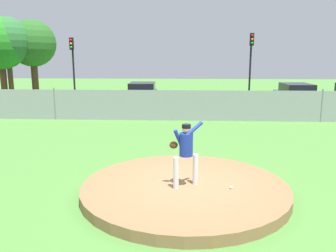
{
  "coord_description": "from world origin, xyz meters",
  "views": [
    {
      "loc": [
        0.0,
        -8.04,
        3.33
      ],
      "look_at": [
        -0.57,
        3.05,
        1.1
      ],
      "focal_mm": 36.68,
      "sensor_mm": 36.0,
      "label": 1
    }
  ],
  "objects_px": {
    "traffic_cone_orange": "(45,106)",
    "traffic_light_far": "(251,56)",
    "parked_car_teal": "(296,97)",
    "parked_car_navy": "(142,96)",
    "baseball": "(231,187)",
    "pitcher_youth": "(185,149)",
    "traffic_light_near": "(73,58)"
  },
  "relations": [
    {
      "from": "baseball",
      "to": "traffic_light_near",
      "type": "height_order",
      "value": "traffic_light_near"
    },
    {
      "from": "pitcher_youth",
      "to": "traffic_light_far",
      "type": "height_order",
      "value": "traffic_light_far"
    },
    {
      "from": "baseball",
      "to": "parked_car_navy",
      "type": "distance_m",
      "value": 15.51
    },
    {
      "from": "parked_car_navy",
      "to": "traffic_light_near",
      "type": "bearing_deg",
      "value": 148.33
    },
    {
      "from": "pitcher_youth",
      "to": "baseball",
      "type": "xyz_separation_m",
      "value": [
        1.09,
        -0.12,
        -0.91
      ]
    },
    {
      "from": "parked_car_teal",
      "to": "traffic_light_near",
      "type": "height_order",
      "value": "traffic_light_near"
    },
    {
      "from": "parked_car_navy",
      "to": "pitcher_youth",
      "type": "bearing_deg",
      "value": -78.91
    },
    {
      "from": "traffic_cone_orange",
      "to": "traffic_light_far",
      "type": "xyz_separation_m",
      "value": [
        13.81,
        5.0,
        3.19
      ]
    },
    {
      "from": "baseball",
      "to": "traffic_light_near",
      "type": "distance_m",
      "value": 21.17
    },
    {
      "from": "traffic_cone_orange",
      "to": "traffic_light_near",
      "type": "xyz_separation_m",
      "value": [
        0.31,
        4.96,
        3.01
      ]
    },
    {
      "from": "parked_car_teal",
      "to": "parked_car_navy",
      "type": "relative_size",
      "value": 1.07
    },
    {
      "from": "baseball",
      "to": "traffic_light_far",
      "type": "height_order",
      "value": "traffic_light_far"
    },
    {
      "from": "pitcher_youth",
      "to": "baseball",
      "type": "height_order",
      "value": "pitcher_youth"
    },
    {
      "from": "baseball",
      "to": "traffic_cone_orange",
      "type": "bearing_deg",
      "value": 126.58
    },
    {
      "from": "parked_car_navy",
      "to": "traffic_cone_orange",
      "type": "xyz_separation_m",
      "value": [
        -6.08,
        -1.39,
        -0.54
      ]
    },
    {
      "from": "pitcher_youth",
      "to": "baseball",
      "type": "distance_m",
      "value": 1.42
    },
    {
      "from": "traffic_light_far",
      "to": "pitcher_youth",
      "type": "bearing_deg",
      "value": -104.61
    },
    {
      "from": "traffic_cone_orange",
      "to": "traffic_light_far",
      "type": "height_order",
      "value": "traffic_light_far"
    },
    {
      "from": "baseball",
      "to": "parked_car_navy",
      "type": "relative_size",
      "value": 0.02
    },
    {
      "from": "parked_car_navy",
      "to": "traffic_cone_orange",
      "type": "bearing_deg",
      "value": -167.09
    },
    {
      "from": "traffic_light_far",
      "to": "parked_car_teal",
      "type": "bearing_deg",
      "value": -56.5
    },
    {
      "from": "parked_car_teal",
      "to": "traffic_light_far",
      "type": "height_order",
      "value": "traffic_light_far"
    },
    {
      "from": "parked_car_navy",
      "to": "traffic_cone_orange",
      "type": "height_order",
      "value": "parked_car_navy"
    },
    {
      "from": "pitcher_youth",
      "to": "parked_car_teal",
      "type": "xyz_separation_m",
      "value": [
        7.2,
        14.87,
        -0.41
      ]
    },
    {
      "from": "parked_car_teal",
      "to": "parked_car_navy",
      "type": "xyz_separation_m",
      "value": [
        -10.11,
        -0.01,
        0.0
      ]
    },
    {
      "from": "baseball",
      "to": "traffic_cone_orange",
      "type": "relative_size",
      "value": 0.13
    },
    {
      "from": "traffic_light_far",
      "to": "traffic_light_near",
      "type": "bearing_deg",
      "value": -179.79
    },
    {
      "from": "pitcher_youth",
      "to": "traffic_light_near",
      "type": "height_order",
      "value": "traffic_light_near"
    },
    {
      "from": "parked_car_teal",
      "to": "traffic_cone_orange",
      "type": "xyz_separation_m",
      "value": [
        -16.2,
        -1.4,
        -0.53
      ]
    },
    {
      "from": "parked_car_navy",
      "to": "traffic_light_far",
      "type": "bearing_deg",
      "value": 25.03
    },
    {
      "from": "baseball",
      "to": "traffic_light_near",
      "type": "relative_size",
      "value": 0.02
    },
    {
      "from": "pitcher_youth",
      "to": "parked_car_teal",
      "type": "bearing_deg",
      "value": 64.16
    }
  ]
}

